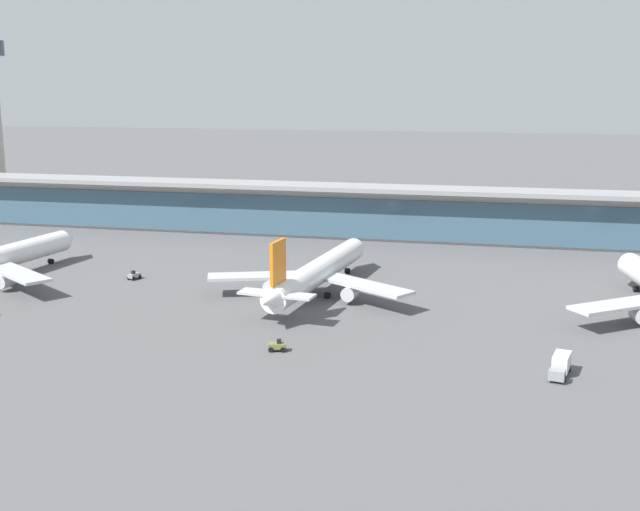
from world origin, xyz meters
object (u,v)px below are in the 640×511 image
Objects in this scene: service_truck_mid_apron_olive at (277,346)px; service_truck_by_tail_grey at (134,276)px; airliner_centre_stand at (317,273)px; service_truck_under_wing_grey at (561,365)px.

service_truck_mid_apron_olive is 60.10m from service_truck_by_tail_grey.
airliner_centre_stand is at bearing 93.00° from service_truck_mid_apron_olive.
airliner_centre_stand is 59.32m from service_truck_under_wing_grey.
service_truck_mid_apron_olive is at bearing -41.40° from service_truck_by_tail_grey.
service_truck_mid_apron_olive and service_truck_by_tail_grey have the same top height.
service_truck_by_tail_grey is (-45.08, 39.74, 0.00)m from service_truck_mid_apron_olive.
airliner_centre_stand is 17.80× the size of service_truck_by_tail_grey.
airliner_centre_stand is at bearing 141.75° from service_truck_under_wing_grey.
service_truck_under_wing_grey reaches higher than service_truck_mid_apron_olive.
service_truck_under_wing_grey is 2.41× the size of service_truck_mid_apron_olive.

